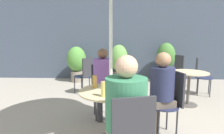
{
  "coord_description": "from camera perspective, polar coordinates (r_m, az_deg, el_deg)",
  "views": [
    {
      "loc": [
        -0.08,
        -2.01,
        1.37
      ],
      "look_at": [
        -0.18,
        0.6,
        0.96
      ],
      "focal_mm": 28.0,
      "sensor_mm": 36.0,
      "label": 1
    }
  ],
  "objects": [
    {
      "name": "storefront_wall",
      "position": [
        6.18,
        2.97,
        9.95
      ],
      "size": [
        10.0,
        0.06,
        3.0
      ],
      "color": "#3D4756",
      "rests_on": "ground_plane"
    },
    {
      "name": "cafe_table_near",
      "position": [
        2.35,
        -0.38,
        -11.0
      ],
      "size": [
        0.84,
        0.84,
        0.71
      ],
      "color": "#514C47",
      "rests_on": "ground_plane"
    },
    {
      "name": "cafe_table_far",
      "position": [
        4.01,
        23.84,
        -3.77
      ],
      "size": [
        0.75,
        0.75,
        0.71
      ],
      "color": "#514C47",
      "rests_on": "ground_plane"
    },
    {
      "name": "bistro_chair_1",
      "position": [
        2.65,
        18.59,
        -9.56
      ],
      "size": [
        0.45,
        0.43,
        0.93
      ],
      "rotation": [
        0.0,
        0.0,
        -1.34
      ],
      "color": "#232847",
      "rests_on": "ground_plane"
    },
    {
      "name": "bistro_chair_2",
      "position": [
        3.17,
        -3.35,
        -6.1
      ],
      "size": [
        0.43,
        0.45,
        0.93
      ],
      "rotation": [
        0.0,
        0.0,
        0.23
      ],
      "color": "#232847",
      "rests_on": "ground_plane"
    },
    {
      "name": "bistro_chair_3",
      "position": [
        4.48,
        -8.87,
        -1.82
      ],
      "size": [
        0.47,
        0.46,
        0.93
      ],
      "rotation": [
        0.0,
        0.0,
        4.21
      ],
      "color": "#232847",
      "rests_on": "ground_plane"
    },
    {
      "name": "bistro_chair_4",
      "position": [
        4.89,
        26.81,
        -1.77
      ],
      "size": [
        0.46,
        0.45,
        0.93
      ],
      "rotation": [
        0.0,
        0.0,
        1.21
      ],
      "color": "#232847",
      "rests_on": "ground_plane"
    },
    {
      "name": "bistro_chair_5",
      "position": [
        5.59,
        21.68,
        -0.25
      ],
      "size": [
        0.46,
        0.45,
        0.93
      ],
      "rotation": [
        0.0,
        0.0,
        1.98
      ],
      "color": "#232847",
      "rests_on": "ground_plane"
    },
    {
      "name": "seated_person_0",
      "position": [
        1.65,
        4.42,
        -14.04
      ],
      "size": [
        0.4,
        0.43,
        1.24
      ],
      "rotation": [
        0.0,
        0.0,
        3.38
      ],
      "color": "gray",
      "rests_on": "ground_plane"
    },
    {
      "name": "seated_person_1",
      "position": [
        2.53,
        15.73,
        -6.34
      ],
      "size": [
        0.37,
        0.34,
        1.21
      ],
      "rotation": [
        0.0,
        0.0,
        -1.34
      ],
      "color": "brown",
      "rests_on": "ground_plane"
    },
    {
      "name": "seated_person_2",
      "position": [
        2.99,
        -2.97,
        -3.55
      ],
      "size": [
        0.34,
        0.36,
        1.23
      ],
      "rotation": [
        0.0,
        0.0,
        0.23
      ],
      "color": "#2D2D33",
      "rests_on": "ground_plane"
    },
    {
      "name": "beer_glass_0",
      "position": [
        2.43,
        -5.69,
        -4.74
      ],
      "size": [
        0.06,
        0.06,
        0.18
      ],
      "color": "#B28433",
      "rests_on": "cafe_table_near"
    },
    {
      "name": "beer_glass_1",
      "position": [
        2.05,
        -2.69,
        -7.24
      ],
      "size": [
        0.07,
        0.07,
        0.18
      ],
      "color": "#DBC65B",
      "rests_on": "cafe_table_near"
    },
    {
      "name": "beer_glass_2",
      "position": [
        2.19,
        5.77,
        -6.61
      ],
      "size": [
        0.06,
        0.06,
        0.15
      ],
      "color": "#DBC65B",
      "rests_on": "cafe_table_near"
    },
    {
      "name": "beer_glass_3",
      "position": [
        2.49,
        3.25,
        -4.11
      ],
      "size": [
        0.06,
        0.06,
        0.2
      ],
      "color": "#DBC65B",
      "rests_on": "cafe_table_near"
    },
    {
      "name": "potted_plant_0",
      "position": [
        5.87,
        -11.5,
        1.72
      ],
      "size": [
        0.62,
        0.62,
        1.16
      ],
      "color": "slate",
      "rests_on": "ground_plane"
    },
    {
      "name": "potted_plant_1",
      "position": [
        5.79,
        2.21,
        1.78
      ],
      "size": [
        0.6,
        0.6,
        1.22
      ],
      "color": "#47423D",
      "rests_on": "ground_plane"
    },
    {
      "name": "potted_plant_2",
      "position": [
        5.93,
        17.12,
        2.19
      ],
      "size": [
        0.59,
        0.59,
        1.29
      ],
      "color": "brown",
      "rests_on": "ground_plane"
    }
  ]
}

